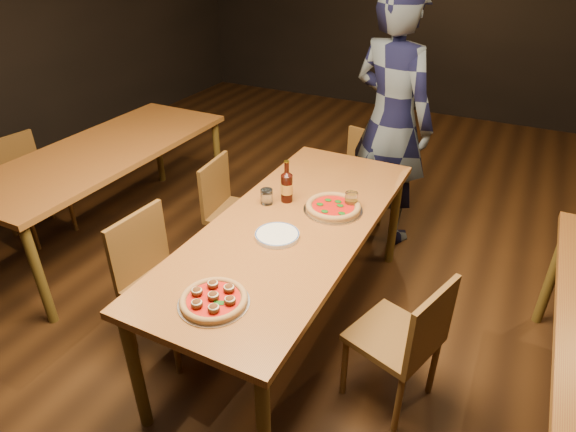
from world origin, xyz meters
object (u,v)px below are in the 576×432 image
at_px(chair_end, 355,182).
at_px(chair_nbr_left, 33,188).
at_px(chair_main_nw, 168,284).
at_px(chair_main_e, 394,336).
at_px(table_left, 104,158).
at_px(pizza_margherita, 333,207).
at_px(diner, 391,121).
at_px(water_glass, 267,197).
at_px(chair_main_sw, 239,213).
at_px(plate_stack, 277,235).
at_px(table_main, 292,234).
at_px(beer_bottle, 287,187).
at_px(amber_glass, 351,200).
at_px(pizza_meatball, 214,299).

xyz_separation_m(chair_end, chair_nbr_left, (-2.18, -1.22, 0.00)).
xyz_separation_m(chair_main_nw, chair_main_e, (1.22, 0.21, -0.02)).
relative_size(table_left, pizza_margherita, 5.96).
distance_m(pizza_margherita, diner, 1.10).
bearing_deg(chair_main_e, water_glass, -93.61).
relative_size(chair_main_sw, plate_stack, 3.53).
bearing_deg(chair_main_nw, diner, -18.22).
bearing_deg(table_main, beer_bottle, 123.78).
height_order(chair_main_nw, plate_stack, chair_main_nw).
xyz_separation_m(table_left, beer_bottle, (1.56, -0.09, 0.16)).
relative_size(pizza_margherita, beer_bottle, 1.35).
bearing_deg(plate_stack, pizza_margherita, 68.50).
relative_size(chair_main_nw, chair_nbr_left, 1.04).
bearing_deg(plate_stack, chair_main_e, -5.05).
relative_size(beer_bottle, amber_glass, 2.69).
xyz_separation_m(chair_main_nw, beer_bottle, (0.41, 0.63, 0.41)).
height_order(plate_stack, amber_glass, amber_glass).
bearing_deg(table_left, water_glass, -6.64).
relative_size(chair_nbr_left, pizza_margherita, 2.46).
relative_size(beer_bottle, water_glass, 2.79).
height_order(table_main, chair_main_sw, chair_main_sw).
bearing_deg(plate_stack, amber_glass, 63.79).
distance_m(chair_end, plate_stack, 1.47).
bearing_deg(chair_main_nw, chair_end, -12.10).
bearing_deg(chair_main_e, amber_glass, -122.16).
height_order(pizza_meatball, beer_bottle, beer_bottle).
xyz_separation_m(chair_main_e, diner, (-0.53, 1.54, 0.53)).
bearing_deg(water_glass, chair_nbr_left, -177.83).
distance_m(chair_nbr_left, water_glass, 2.07).
relative_size(table_main, pizza_meatball, 6.49).
bearing_deg(chair_end, table_main, -73.92).
bearing_deg(water_glass, amber_glass, 21.46).
bearing_deg(table_main, chair_main_e, -18.26).
height_order(table_left, chair_main_e, chair_main_e).
xyz_separation_m(chair_end, beer_bottle, (-0.06, -1.06, 0.43)).
xyz_separation_m(chair_main_nw, pizza_margherita, (0.70, 0.65, 0.34)).
bearing_deg(plate_stack, chair_main_nw, -154.04).
height_order(chair_main_sw, water_glass, water_glass).
relative_size(pizza_meatball, plate_stack, 1.33).
relative_size(table_main, chair_main_e, 2.46).
bearing_deg(chair_nbr_left, pizza_margherita, -78.22).
relative_size(water_glass, amber_glass, 0.96).
bearing_deg(chair_end, plate_stack, -74.58).
distance_m(pizza_margherita, water_glass, 0.39).
height_order(table_main, chair_end, chair_end).
xyz_separation_m(chair_nbr_left, plate_stack, (2.25, -0.21, 0.35)).
bearing_deg(diner, water_glass, 95.67).
height_order(pizza_margherita, water_glass, water_glass).
height_order(table_left, chair_main_nw, chair_main_nw).
relative_size(chair_main_e, chair_end, 0.99).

